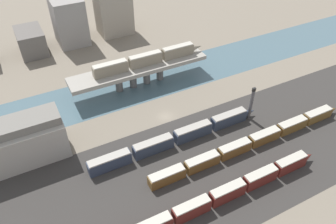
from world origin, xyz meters
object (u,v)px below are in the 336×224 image
at_px(train_yard_near, 195,208).
at_px(train_yard_far, 177,137).
at_px(train_yard_mid, 253,141).
at_px(train_on_bridge, 149,59).
at_px(warehouse_building, 20,141).
at_px(signal_tower, 251,104).

bearing_deg(train_yard_near, train_yard_far, 71.23).
xyz_separation_m(train_yard_near, train_yard_mid, (26.77, 11.64, -0.34)).
distance_m(train_yard_near, train_yard_mid, 29.19).
xyz_separation_m(train_on_bridge, train_yard_near, (-13.93, -55.70, -7.74)).
relative_size(train_yard_near, train_yard_far, 1.35).
distance_m(warehouse_building, signal_tower, 68.34).
height_order(train_yard_far, signal_tower, signal_tower).
bearing_deg(train_on_bridge, train_yard_mid, -73.76).
relative_size(train_on_bridge, warehouse_building, 1.80).
bearing_deg(train_yard_mid, train_on_bridge, 106.24).
bearing_deg(train_yard_mid, signal_tower, 57.10).
xyz_separation_m(train_yard_mid, signal_tower, (6.81, 10.53, 4.03)).
bearing_deg(warehouse_building, train_yard_near, -48.49).
xyz_separation_m(train_yard_near, train_yard_far, (7.79, 22.93, -0.05)).
height_order(train_yard_mid, train_yard_far, train_yard_far).
height_order(train_on_bridge, train_yard_near, train_on_bridge).
distance_m(train_on_bridge, train_yard_near, 57.94).
bearing_deg(train_yard_far, train_yard_near, -108.77).
bearing_deg(signal_tower, train_yard_far, 178.31).
relative_size(train_yard_far, signal_tower, 4.69).
distance_m(train_on_bridge, train_yard_far, 34.24).
distance_m(train_yard_mid, train_yard_far, 22.08).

